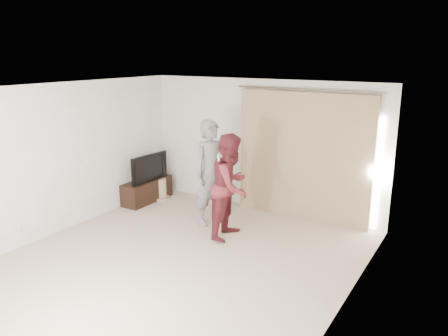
{
  "coord_description": "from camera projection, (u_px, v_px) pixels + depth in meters",
  "views": [
    {
      "loc": [
        3.77,
        -4.85,
        3.08
      ],
      "look_at": [
        0.07,
        1.2,
        1.2
      ],
      "focal_mm": 35.0,
      "sensor_mm": 36.0,
      "label": 1
    }
  ],
  "objects": [
    {
      "name": "person_woman",
      "position": [
        231.0,
        186.0,
        7.36
      ],
      "size": [
        0.74,
        0.92,
        1.8
      ],
      "color": "maroon",
      "rests_on": "ground"
    },
    {
      "name": "ceiling",
      "position": [
        174.0,
        89.0,
        6.02
      ],
      "size": [
        5.0,
        5.5,
        0.01
      ],
      "primitive_type": "cube",
      "color": "white",
      "rests_on": "wall_back"
    },
    {
      "name": "tv_console",
      "position": [
        147.0,
        190.0,
        9.32
      ],
      "size": [
        0.42,
        1.21,
        0.46
      ],
      "primitive_type": "cube",
      "color": "black",
      "rests_on": "ground"
    },
    {
      "name": "floor",
      "position": [
        179.0,
        260.0,
        6.69
      ],
      "size": [
        5.5,
        5.5,
        0.0
      ],
      "primitive_type": "plane",
      "color": "#C3AB92",
      "rests_on": "ground"
    },
    {
      "name": "wall_back",
      "position": [
        262.0,
        146.0,
        8.62
      ],
      "size": [
        5.0,
        0.04,
        2.6
      ],
      "primitive_type": "cube",
      "color": "beige",
      "rests_on": "ground"
    },
    {
      "name": "tv",
      "position": [
        146.0,
        167.0,
        9.18
      ],
      "size": [
        0.19,
        1.0,
        0.57
      ],
      "primitive_type": "imported",
      "rotation": [
        0.0,
        0.0,
        1.51
      ],
      "color": "black",
      "rests_on": "tv_console"
    },
    {
      "name": "person_man",
      "position": [
        211.0,
        173.0,
        7.9
      ],
      "size": [
        0.7,
        0.83,
        1.94
      ],
      "color": "slate",
      "rests_on": "ground"
    },
    {
      "name": "wall_left",
      "position": [
        63.0,
        158.0,
        7.61
      ],
      "size": [
        0.04,
        5.5,
        2.6
      ],
      "color": "beige",
      "rests_on": "ground"
    },
    {
      "name": "scratching_post",
      "position": [
        162.0,
        191.0,
        9.41
      ],
      "size": [
        0.35,
        0.35,
        0.46
      ],
      "color": "tan",
      "rests_on": "ground"
    },
    {
      "name": "curtain",
      "position": [
        304.0,
        157.0,
        8.13
      ],
      "size": [
        2.8,
        0.11,
        2.46
      ],
      "color": "tan",
      "rests_on": "ground"
    }
  ]
}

